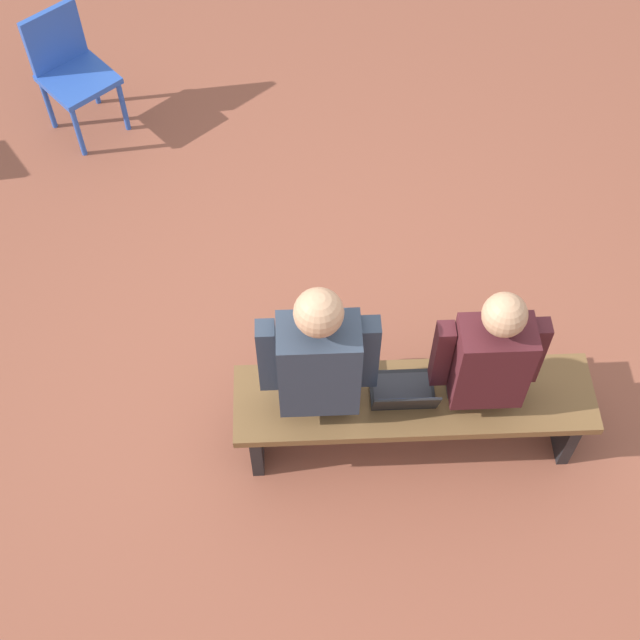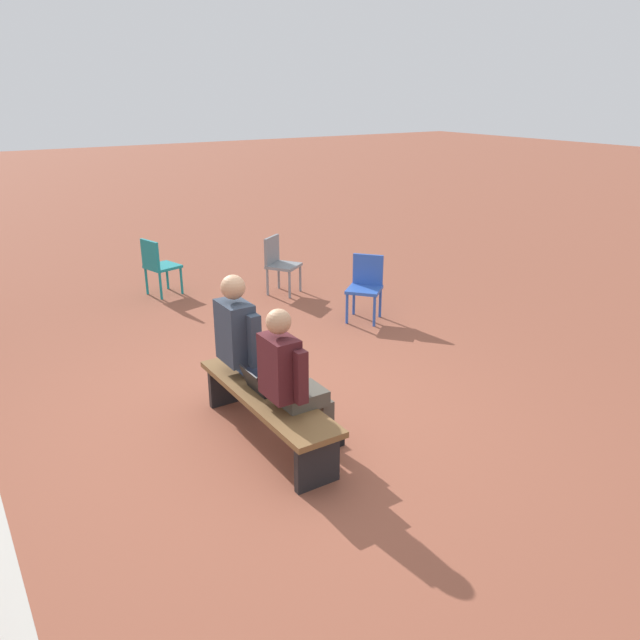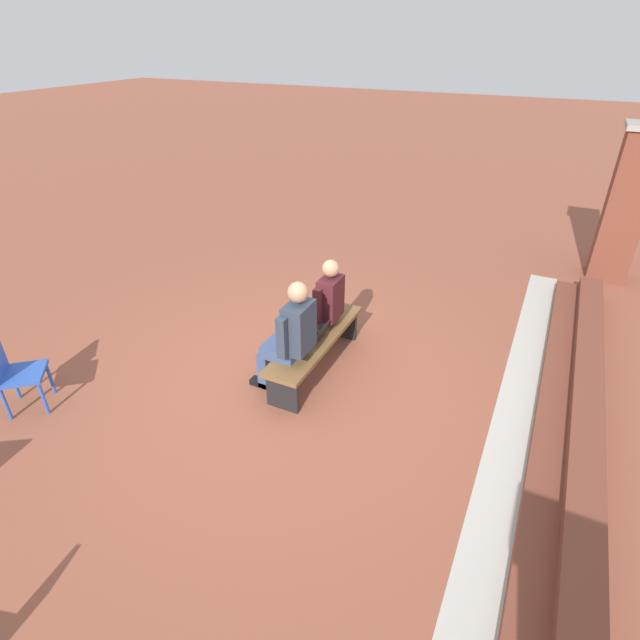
{
  "view_description": "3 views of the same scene",
  "coord_description": "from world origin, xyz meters",
  "px_view_note": "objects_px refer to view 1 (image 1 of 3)",
  "views": [
    {
      "loc": [
        0.25,
        2.4,
        4.31
      ],
      "look_at": [
        0.16,
        0.04,
        0.87
      ],
      "focal_mm": 50.0,
      "sensor_mm": 36.0,
      "label": 1
    },
    {
      "loc": [
        -4.52,
        2.4,
        2.86
      ],
      "look_at": [
        -0.39,
        -0.25,
        1.03
      ],
      "focal_mm": 35.0,
      "sensor_mm": 36.0,
      "label": 2
    },
    {
      "loc": [
        4.08,
        2.4,
        3.56
      ],
      "look_at": [
        -0.22,
        0.33,
        0.75
      ],
      "focal_mm": 28.0,
      "sensor_mm": 36.0,
      "label": 3
    }
  ],
  "objects_px": {
    "person_adult": "(318,359)",
    "plastic_chair_mid_courtyard": "(69,66)",
    "person_student": "(483,357)",
    "bench": "(413,406)",
    "laptop": "(403,394)"
  },
  "relations": [
    {
      "from": "bench",
      "to": "person_adult",
      "type": "xyz_separation_m",
      "value": [
        0.48,
        -0.07,
        0.37
      ]
    },
    {
      "from": "person_student",
      "to": "bench",
      "type": "bearing_deg",
      "value": 11.65
    },
    {
      "from": "person_student",
      "to": "plastic_chair_mid_courtyard",
      "type": "relative_size",
      "value": 1.55
    },
    {
      "from": "laptop",
      "to": "bench",
      "type": "bearing_deg",
      "value": -168.92
    },
    {
      "from": "bench",
      "to": "laptop",
      "type": "height_order",
      "value": "laptop"
    },
    {
      "from": "bench",
      "to": "laptop",
      "type": "distance_m",
      "value": 0.16
    },
    {
      "from": "person_adult",
      "to": "plastic_chair_mid_courtyard",
      "type": "relative_size",
      "value": 1.63
    },
    {
      "from": "person_adult",
      "to": "laptop",
      "type": "distance_m",
      "value": 0.48
    },
    {
      "from": "person_student",
      "to": "laptop",
      "type": "height_order",
      "value": "person_student"
    },
    {
      "from": "bench",
      "to": "laptop",
      "type": "xyz_separation_m",
      "value": [
        0.06,
        0.01,
        0.15
      ]
    },
    {
      "from": "person_student",
      "to": "person_adult",
      "type": "distance_m",
      "value": 0.79
    },
    {
      "from": "person_student",
      "to": "person_adult",
      "type": "bearing_deg",
      "value": -0.31
    },
    {
      "from": "bench",
      "to": "laptop",
      "type": "bearing_deg",
      "value": 11.08
    },
    {
      "from": "plastic_chair_mid_courtyard",
      "to": "person_adult",
      "type": "bearing_deg",
      "value": 121.69
    },
    {
      "from": "person_adult",
      "to": "plastic_chair_mid_courtyard",
      "type": "xyz_separation_m",
      "value": [
        1.52,
        -2.46,
        -0.25
      ]
    }
  ]
}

